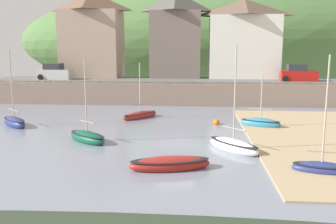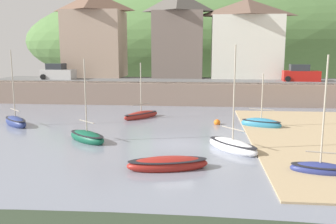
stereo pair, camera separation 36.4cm
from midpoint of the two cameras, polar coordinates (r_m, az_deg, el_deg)
ground at (r=14.99m, az=4.30°, el=-13.79°), size 48.00×41.00×0.61m
quay_seawall at (r=41.10m, az=3.21°, el=3.13°), size 48.00×9.40×2.40m
hillside_backdrop at (r=78.54m, az=7.54°, el=10.80°), size 80.00×44.00×21.60m
waterfront_building_left at (r=50.57m, az=-11.10°, el=11.76°), size 7.85×5.90×11.02m
waterfront_building_centre at (r=48.63m, az=1.81°, el=11.96°), size 6.69×5.17×10.89m
waterfront_building_right at (r=48.82m, az=12.26°, el=11.13°), size 8.99×5.67×9.90m
dinghy_open_wooden at (r=29.91m, az=14.59°, el=-1.74°), size 3.34×2.12×4.46m
rowboat_small_beached at (r=22.84m, az=10.44°, el=-5.16°), size 3.50×3.76×6.58m
sailboat_blue_trim at (r=32.03m, az=-22.29°, el=-1.38°), size 3.32×3.21×6.28m
sailboat_tall_mast at (r=19.16m, az=0.50°, el=-8.08°), size 4.45×2.34×0.86m
motorboat_with_cabin at (r=32.95m, az=-3.87°, el=-0.46°), size 3.18×3.62×5.10m
sailboat_far_left at (r=20.01m, az=23.03°, el=-8.06°), size 3.03×1.69×6.05m
fishing_boat_green at (r=25.26m, az=-12.07°, el=-3.79°), size 3.52×3.20×5.70m
parked_car_near_slipway at (r=47.53m, az=-16.52°, el=5.89°), size 4.25×2.09×1.95m
parked_car_by_wall at (r=45.55m, az=20.13°, el=5.54°), size 4.19×1.92×1.95m
mooring_buoy at (r=30.41m, az=7.98°, el=-1.63°), size 0.53×0.53×0.53m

